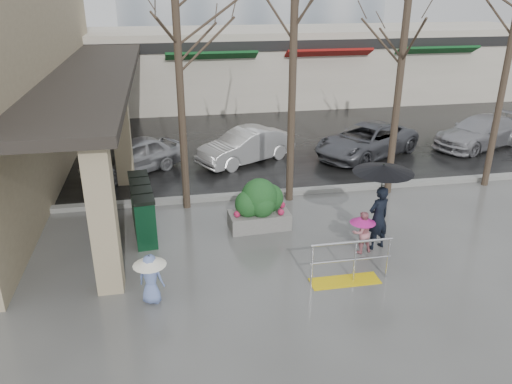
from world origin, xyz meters
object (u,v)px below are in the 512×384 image
object	(u,v)px
tree_midwest	(294,25)
car_b	(246,146)
tree_west	(177,32)
car_d	(480,132)
woman	(381,194)
news_boxes	(142,208)
car_c	(366,141)
tree_mideast	(404,37)
child_blue	(150,274)
planter	(259,205)
car_a	(131,156)
child_pink	(362,229)
handrail	(348,267)

from	to	relation	value
tree_midwest	car_b	xyz separation A→B (m)	(-0.74, 3.82, -4.60)
tree_west	car_d	distance (m)	13.64
woman	news_boxes	distance (m)	6.27
news_boxes	car_c	bearing A→B (deg)	24.73
tree_midwest	tree_mideast	bearing A→B (deg)	-0.00
tree_mideast	child_blue	size ratio (longest dim) A/B	5.78
woman	news_boxes	world-z (taller)	woman
tree_midwest	tree_mideast	xyz separation A→B (m)	(3.30, -0.00, -0.37)
planter	car_a	xyz separation A→B (m)	(-3.64, 5.08, -0.06)
planter	tree_mideast	bearing A→B (deg)	20.77
tree_midwest	child_pink	size ratio (longest dim) A/B	6.35
tree_mideast	child_pink	distance (m)	6.00
car_d	tree_midwest	bearing A→B (deg)	-87.92
tree_west	child_blue	world-z (taller)	tree_west
child_pink	tree_west	bearing A→B (deg)	-50.02
tree_west	planter	bearing A→B (deg)	-42.45
tree_west	car_c	world-z (taller)	tree_west
tree_west	news_boxes	size ratio (longest dim) A/B	2.78
child_pink	car_c	xyz separation A→B (m)	(3.04, 7.20, -0.00)
tree_midwest	tree_west	bearing A→B (deg)	-180.00
tree_west	car_c	bearing A→B (deg)	26.80
car_a	woman	bearing A→B (deg)	9.34
child_blue	planter	bearing A→B (deg)	-112.87
handrail	news_boxes	world-z (taller)	news_boxes
tree_mideast	car_b	bearing A→B (deg)	136.62
child_blue	car_c	xyz separation A→B (m)	(8.20, 8.42, -0.05)
car_a	planter	bearing A→B (deg)	1.73
woman	car_c	bearing A→B (deg)	-128.29
planter	car_c	xyz separation A→B (m)	(5.29, 5.38, -0.06)
child_pink	car_a	world-z (taller)	car_a
child_blue	news_boxes	xyz separation A→B (m)	(-0.24, 3.43, -0.01)
handrail	car_a	bearing A→B (deg)	122.08
tree_west	planter	size ratio (longest dim) A/B	4.02
child_blue	handrail	bearing A→B (deg)	-159.39
woman	car_c	xyz separation A→B (m)	(2.57, 7.06, -0.85)
child_pink	car_c	size ratio (longest dim) A/B	0.24
tree_midwest	child_pink	xyz separation A→B (m)	(0.96, -3.56, -4.60)
tree_mideast	car_c	distance (m)	5.62
tree_midwest	car_b	distance (m)	6.03
tree_midwest	car_b	bearing A→B (deg)	100.96
tree_mideast	car_d	distance (m)	8.16
tree_mideast	car_a	bearing A→B (deg)	157.96
child_pink	child_blue	xyz separation A→B (m)	(-5.16, -1.23, 0.05)
child_blue	car_a	size ratio (longest dim) A/B	0.30
car_d	car_b	bearing A→B (deg)	-110.68
tree_west	news_boxes	xyz separation A→B (m)	(-1.24, -1.36, -4.41)
car_a	handrail	bearing A→B (deg)	-1.86
child_blue	car_c	world-z (taller)	car_c
woman	planter	bearing A→B (deg)	-49.99
car_a	car_d	world-z (taller)	same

